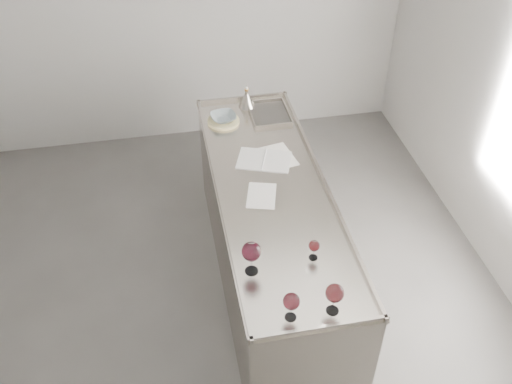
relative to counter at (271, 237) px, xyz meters
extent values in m
cube|color=#494744|center=(-0.50, -0.30, -0.48)|extent=(4.50, 5.00, 0.02)
cube|color=#AAA7A4|center=(-0.50, 2.21, 0.93)|extent=(4.50, 0.02, 2.80)
cube|color=gray|center=(0.00, 0.00, -0.01)|extent=(0.75, 2.40, 0.92)
cube|color=gray|center=(0.00, 0.00, 0.46)|extent=(0.77, 2.42, 0.02)
cube|color=gray|center=(0.00, -1.19, 0.48)|extent=(0.77, 0.02, 0.03)
cube|color=gray|center=(0.00, 1.19, 0.48)|extent=(0.77, 0.02, 0.03)
cube|color=gray|center=(-0.37, 0.00, 0.48)|extent=(0.02, 2.42, 0.03)
cube|color=gray|center=(0.36, 0.00, 0.48)|extent=(0.02, 2.42, 0.03)
cube|color=#595654|center=(0.17, 0.92, 0.46)|extent=(0.30, 0.38, 0.01)
cylinder|color=white|center=(-0.28, -0.71, 0.47)|extent=(0.08, 0.08, 0.00)
cylinder|color=white|center=(-0.28, -0.71, 0.53)|extent=(0.01, 0.01, 0.11)
ellipsoid|color=white|center=(-0.28, -0.71, 0.63)|extent=(0.11, 0.11, 0.12)
cylinder|color=#3B0814|center=(-0.28, -0.71, 0.60)|extent=(0.08, 0.08, 0.03)
cylinder|color=white|center=(-0.13, -1.08, 0.47)|extent=(0.06, 0.06, 0.00)
cylinder|color=white|center=(-0.13, -1.08, 0.52)|extent=(0.01, 0.01, 0.09)
ellipsoid|color=white|center=(-0.13, -1.08, 0.60)|extent=(0.09, 0.09, 0.10)
cylinder|color=#3D080F|center=(-0.13, -1.08, 0.58)|extent=(0.07, 0.07, 0.02)
cylinder|color=white|center=(0.10, -1.08, 0.47)|extent=(0.07, 0.07, 0.00)
cylinder|color=white|center=(0.10, -1.08, 0.52)|extent=(0.01, 0.01, 0.10)
ellipsoid|color=white|center=(0.10, -1.08, 0.61)|extent=(0.10, 0.10, 0.11)
cylinder|color=#38070A|center=(0.10, -1.08, 0.59)|extent=(0.07, 0.07, 0.02)
cylinder|color=white|center=(0.11, -0.68, 0.47)|extent=(0.05, 0.05, 0.00)
cylinder|color=white|center=(0.11, -0.68, 0.51)|extent=(0.01, 0.01, 0.07)
ellipsoid|color=white|center=(0.11, -0.68, 0.57)|extent=(0.07, 0.07, 0.07)
cylinder|color=#3A0709|center=(0.11, -0.68, 0.55)|extent=(0.05, 0.05, 0.01)
cube|color=silver|center=(-0.08, 0.35, 0.47)|extent=(0.26, 0.31, 0.01)
cube|color=silver|center=(0.10, 0.28, 0.47)|extent=(0.26, 0.31, 0.01)
cylinder|color=white|center=(0.01, 0.32, 0.48)|extent=(0.10, 0.25, 0.01)
cube|color=silver|center=(0.12, 0.35, 0.47)|extent=(0.27, 0.34, 0.00)
cube|color=white|center=(-0.09, -0.07, 0.47)|extent=(0.25, 0.31, 0.00)
cylinder|color=beige|center=(-0.20, 0.88, 0.48)|extent=(0.32, 0.32, 0.02)
imported|color=gray|center=(-0.20, 0.88, 0.51)|extent=(0.22, 0.22, 0.05)
cone|color=gray|center=(0.02, 1.08, 0.53)|extent=(0.14, 0.14, 0.12)
cylinder|color=gray|center=(0.02, 1.08, 0.60)|extent=(0.03, 0.03, 0.03)
cylinder|color=#A7692E|center=(0.02, 1.08, 0.62)|extent=(0.03, 0.03, 0.01)
cone|color=gray|center=(0.02, 1.08, 0.65)|extent=(0.02, 0.02, 0.04)
camera|label=1|loc=(-0.67, -2.92, 2.96)|focal=40.00mm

